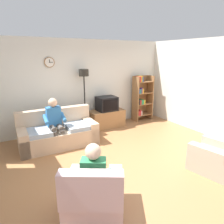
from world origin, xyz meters
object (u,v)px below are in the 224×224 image
Objects in this scene: armchair_near_bookshelf at (218,158)px; person_in_left_armchair at (94,175)px; armchair_near_window at (94,198)px; tv at (107,104)px; couch at (58,133)px; person_on_couch at (55,121)px; bookshelf at (141,98)px; floor_lamp at (84,83)px; tv_stand at (106,119)px.

armchair_near_bookshelf is 0.90× the size of person_in_left_armchair.
armchair_near_bookshelf is at bearing -3.72° from armchair_near_window.
tv is at bearing 100.77° from armchair_near_bookshelf.
armchair_near_window is at bearing -121.39° from person_in_left_armchair.
person_in_left_armchair reaches higher than armchair_near_window.
couch is 1.65× the size of armchair_near_window.
armchair_near_window is at bearing -121.58° from tv.
person_on_couch is at bearing 132.02° from armchair_near_bookshelf.
person_in_left_armchair is at bearing -136.07° from bookshelf.
armchair_near_bookshelf is at bearing -69.27° from floor_lamp.
bookshelf is 2.22m from floor_lamp.
person_on_couch is (0.17, 2.56, 0.41)m from armchair_near_window.
couch is 2.68m from armchair_near_window.
bookshelf is 4.68m from person_in_left_armchair.
bookshelf is (3.17, 0.65, 0.48)m from couch.
floor_lamp reaches higher than couch.
bookshelf reaches higher than tv.
person_in_left_armchair is (-3.37, -3.24, -0.19)m from bookshelf.
tv_stand is 0.59× the size of floor_lamp.
floor_lamp is at bearing 171.77° from tv_stand.
bookshelf is 1.27× the size of person_on_couch.
person_on_couch is (-2.46, 2.73, 0.41)m from armchair_near_bookshelf.
armchair_near_window is 1.15× the size of armchair_near_bookshelf.
armchair_near_window is 2.60m from person_on_couch.
floor_lamp is at bearing 110.73° from armchair_near_bookshelf.
tv_stand is 1.98m from person_on_couch.
tv_stand is at bearing -177.05° from bookshelf.
armchair_near_window is at bearing -95.29° from couch.
couch is 0.41m from person_on_couch.
floor_lamp reaches higher than tv_stand.
tv is (-0.00, -0.02, 0.50)m from tv_stand.
tv_stand is at bearing 90.00° from tv.
armchair_near_window is at bearing 176.28° from armchair_near_bookshelf.
person_on_couch is (-1.81, -0.66, -0.07)m from tv.
floor_lamp is (-2.12, 0.03, 0.65)m from bookshelf.
armchair_near_bookshelf is at bearing -79.30° from tv_stand.
bookshelf is (1.43, 0.07, 0.52)m from tv_stand.
bookshelf reaches higher than person_in_left_armchair.
bookshelf reaches higher than couch.
bookshelf reaches higher than person_on_couch.
armchair_near_window is at bearing -135.80° from bookshelf.
couch reaches higher than tv_stand.
armchair_near_window reaches higher than tv_stand.
person_on_couch reaches higher than tv.
tv_stand is at bearing 58.62° from person_in_left_armchair.
armchair_near_window is at bearing -93.73° from person_on_couch.
bookshelf is at bearing -0.68° from floor_lamp.
tv is 3.49m from armchair_near_bookshelf.
bookshelf is 3.61m from armchair_near_bookshelf.
floor_lamp is 3.77m from armchair_near_window.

